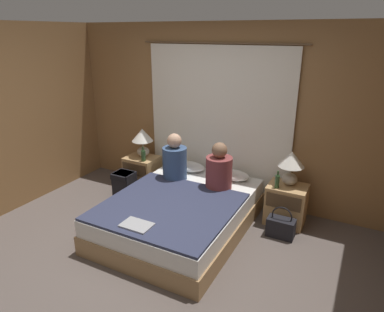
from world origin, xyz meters
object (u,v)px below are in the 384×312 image
Objects in this scene: bed at (181,214)px; nightstand_left at (142,173)px; lamp_left at (142,138)px; laptop_on_bed at (137,225)px; lamp_right at (291,163)px; beer_bottle_on_right_stand at (277,181)px; backpack_on_floor at (124,184)px; pillow_right at (231,175)px; person_left_in_bed at (175,160)px; pillow_left at (188,166)px; beer_bottle_on_left_stand at (143,156)px; handbag_on_floor at (281,227)px; nightstand_right at (286,204)px; person_right_in_bed at (219,170)px.

nightstand_left is (-1.13, 0.78, 0.05)m from bed.
lamp_left is 1.38× the size of laptop_on_bed.
lamp_right is 1.97× the size of beer_bottle_on_right_stand.
backpack_on_floor is (-1.16, 0.36, 0.02)m from bed.
person_left_in_bed is at bearing -153.13° from pillow_right.
lamp_right is at bearing 0.00° from lamp_left.
backpack_on_floor is (-2.30, -0.47, -0.58)m from lamp_right.
bed is 4.01× the size of pillow_left.
person_left_in_bed is (-0.36, 0.48, 0.49)m from bed.
person_left_in_bed reaches higher than pillow_left.
person_left_in_bed is 0.94m from backpack_on_floor.
beer_bottle_on_left_stand is 2.24m from handbag_on_floor.
person_left_in_bed is 1.35m from laptop_on_bed.
beer_bottle_on_left_stand reaches higher than handbag_on_floor.
person_left_in_bed reaches higher than nightstand_right.
nightstand_right is 0.38m from handbag_on_floor.
pillow_right is (0.68, 0.00, 0.00)m from pillow_left.
backpack_on_floor is (-1.46, -0.12, -0.46)m from person_right_in_bed.
bed is 5.13× the size of handbag_on_floor.
lamp_right is at bearing 36.07° from bed.
laptop_on_bed is at bearing -80.37° from pillow_left.
bed is 4.01× the size of pillow_right.
person_left_in_bed is at bearing 102.93° from laptop_on_bed.
beer_bottle_on_left_stand is at bearing 180.00° from beer_bottle_on_right_stand.
beer_bottle_on_right_stand is at bearing -134.44° from nightstand_right.
bed is 3.31× the size of person_right_in_bed.
pillow_left is 0.82× the size of person_right_in_bed.
beer_bottle_on_right_stand is (2.15, -0.12, 0.35)m from nightstand_left.
lamp_right reaches higher than handbag_on_floor.
beer_bottle_on_left_stand is at bearing -43.70° from nightstand_left.
pillow_left reaches higher than nightstand_left.
beer_bottle_on_right_stand is 0.56m from handbag_on_floor.
beer_bottle_on_left_stand is (0.12, -0.17, -0.20)m from lamp_left.
lamp_right is 0.80m from handbag_on_floor.
pillow_right is at bearing 17.64° from backpack_on_floor.
handbag_on_floor is (0.15, -0.24, -0.48)m from beer_bottle_on_right_stand.
pillow_left is 1.25× the size of backpack_on_floor.
lamp_left is 1.99m from laptop_on_bed.
laptop_on_bed is (-1.08, -1.47, -0.14)m from beer_bottle_on_right_stand.
handbag_on_floor is at bearing -84.81° from nightstand_right.
person_right_in_bed reaches higher than beer_bottle_on_right_stand.
beer_bottle_on_right_stand is at bearing 53.76° from laptop_on_bed.
pillow_left is at bearing 4.26° from nightstand_left.
person_left_in_bed is 1.39m from beer_bottle_on_right_stand.
beer_bottle_on_left_stand reaches higher than pillow_right.
handbag_on_floor is at bearing -85.45° from lamp_right.
backpack_on_floor is at bearing -178.54° from handbag_on_floor.
lamp_left reaches higher than nightstand_right.
person_right_in_bed is 1.55× the size of handbag_on_floor.
handbag_on_floor is at bearing -6.33° from beer_bottle_on_left_stand.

